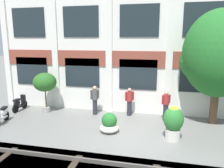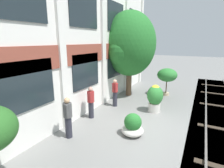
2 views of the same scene
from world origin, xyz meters
The scene contains 11 objects.
ground_plane centered at (0.00, 0.00, 0.00)m, with size 80.00×80.00×0.00m, color slate.
apartment_facade centered at (0.00, 3.32, 3.76)m, with size 16.80×0.64×7.54m.
broadleaf_tree centered at (3.91, 2.35, 3.40)m, with size 3.57×3.40×5.61m.
potted_plant_wide_bowl centered at (-0.97, 0.17, 0.39)m, with size 0.90×0.90×0.91m.
potted_plant_fluted_column centered at (1.84, 0.01, 0.82)m, with size 0.84×0.84×1.48m.
potted_plant_low_pan centered at (-5.19, 2.08, 1.74)m, with size 1.31×1.31×2.32m.
scooter_near_curb centered at (-6.88, 1.95, 0.44)m, with size 0.50×1.38×0.98m.
scooter_second_parked centered at (-6.53, 0.07, 0.44)m, with size 0.56×1.37×0.98m.
resident_by_doorway centered at (-0.38, 2.58, 0.84)m, with size 0.47×0.34×1.58m.
resident_watching_tracks centered at (1.57, 2.25, 0.85)m, with size 0.45×0.34×1.59m.
resident_near_plants centered at (-2.30, 2.33, 0.88)m, with size 0.44×0.36×1.65m.
Camera 1 is at (1.19, -8.99, 4.19)m, focal length 35.00 mm.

